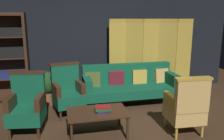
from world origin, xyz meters
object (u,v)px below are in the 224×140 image
at_px(bookshelf, 7,56).
at_px(armchair_gilt_accent, 186,107).
at_px(folding_screen, 150,55).
at_px(potted_plant, 46,85).
at_px(coffee_table, 97,114).
at_px(book_green_cloth, 103,109).
at_px(armchair_wing_left, 27,105).
at_px(velvet_couch, 129,83).
at_px(book_red_leather, 103,107).
at_px(book_navy_cloth, 103,111).
at_px(armchair_wing_right, 68,91).

xyz_separation_m(bookshelf, armchair_gilt_accent, (3.21, -2.39, -0.59)).
height_order(folding_screen, potted_plant, folding_screen).
xyz_separation_m(coffee_table, book_green_cloth, (0.09, -0.01, 0.09)).
height_order(armchair_wing_left, potted_plant, armchair_wing_left).
bearing_deg(armchair_gilt_accent, potted_plant, 140.26).
height_order(bookshelf, velvet_couch, bookshelf).
bearing_deg(armchair_wing_left, armchair_gilt_accent, -14.41).
distance_m(armchair_wing_left, book_red_leather, 1.31).
distance_m(velvet_couch, armchair_gilt_accent, 1.73).
distance_m(book_navy_cloth, book_green_cloth, 0.03).
height_order(armchair_gilt_accent, armchair_wing_left, same).
distance_m(folding_screen, book_red_leather, 2.60).
height_order(folding_screen, armchair_wing_left, folding_screen).
relative_size(folding_screen, armchair_wing_left, 2.05).
xyz_separation_m(bookshelf, potted_plant, (0.83, -0.41, -0.65)).
height_order(velvet_couch, armchair_wing_right, armchair_wing_right).
bearing_deg(coffee_table, potted_plant, 118.17).
bearing_deg(armchair_wing_right, armchair_gilt_accent, -34.02).
relative_size(velvet_couch, book_red_leather, 8.82).
relative_size(armchair_gilt_accent, potted_plant, 1.36).
distance_m(potted_plant, book_red_leather, 1.98).
distance_m(folding_screen, book_navy_cloth, 2.61).
bearing_deg(potted_plant, book_red_leather, -59.58).
distance_m(coffee_table, armchair_gilt_accent, 1.50).
bearing_deg(book_navy_cloth, armchair_wing_right, 117.96).
distance_m(coffee_table, potted_plant, 1.92).
height_order(coffee_table, book_navy_cloth, book_navy_cloth).
height_order(armchair_wing_left, book_navy_cloth, armchair_wing_left).
relative_size(bookshelf, velvet_couch, 0.97).
height_order(velvet_couch, book_navy_cloth, velvet_couch).
height_order(armchair_wing_right, book_navy_cloth, armchair_wing_right).
height_order(potted_plant, book_navy_cloth, potted_plant).
bearing_deg(potted_plant, armchair_gilt_accent, -39.74).
xyz_separation_m(armchair_gilt_accent, book_red_leather, (-1.37, 0.27, 0.01)).
bearing_deg(potted_plant, armchair_wing_right, -56.09).
relative_size(coffee_table, potted_plant, 1.31).
xyz_separation_m(coffee_table, book_navy_cloth, (0.09, -0.01, 0.06)).
relative_size(coffee_table, book_red_leather, 4.16).
xyz_separation_m(armchair_gilt_accent, armchair_wing_left, (-2.62, 0.67, 0.00)).
bearing_deg(book_green_cloth, velvet_couch, 57.88).
height_order(folding_screen, book_navy_cloth, folding_screen).
xyz_separation_m(armchair_wing_right, potted_plant, (-0.46, 0.68, -0.05)).
relative_size(armchair_wing_left, book_green_cloth, 4.05).
distance_m(coffee_table, book_red_leather, 0.16).
relative_size(velvet_couch, book_navy_cloth, 9.68).
xyz_separation_m(potted_plant, book_red_leather, (1.00, -1.70, 0.06)).
bearing_deg(book_red_leather, bookshelf, 130.90).
bearing_deg(book_green_cloth, potted_plant, 120.42).
relative_size(bookshelf, armchair_wing_right, 1.97).
bearing_deg(velvet_couch, bookshelf, 164.71).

